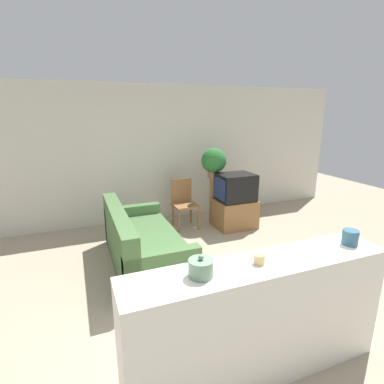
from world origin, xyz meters
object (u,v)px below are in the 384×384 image
object	(u,v)px
potted_plant	(214,161)
decorative_bowl	(201,268)
television	(235,187)
wooden_chair	(184,201)
couch	(142,245)

from	to	relation	value
potted_plant	decorative_bowl	size ratio (longest dim) A/B	3.13
potted_plant	television	bearing A→B (deg)	-53.79
television	potted_plant	distance (m)	0.65
wooden_chair	potted_plant	size ratio (longest dim) A/B	1.62
television	decorative_bowl	xyz separation A→B (m)	(-2.01, -3.02, 0.30)
wooden_chair	couch	bearing A→B (deg)	-131.91
television	potted_plant	xyz separation A→B (m)	(-0.28, 0.38, 0.45)
couch	television	xyz separation A→B (m)	(1.98, 0.81, 0.49)
wooden_chair	television	bearing A→B (deg)	-24.04
decorative_bowl	couch	bearing A→B (deg)	89.29
wooden_chair	potted_plant	distance (m)	0.96
potted_plant	decorative_bowl	xyz separation A→B (m)	(-1.73, -3.40, -0.15)
couch	decorative_bowl	size ratio (longest dim) A/B	10.98
couch	decorative_bowl	bearing A→B (deg)	-90.71
wooden_chair	decorative_bowl	distance (m)	3.65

